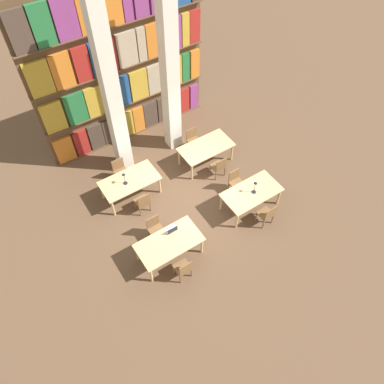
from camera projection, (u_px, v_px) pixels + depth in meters
ground_plane at (190, 202)px, 11.95m from camera, size 40.00×40.00×0.00m
bookshelf_bank at (122, 69)px, 11.86m from camera, size 5.92×0.35×5.50m
pillar_left at (111, 93)px, 10.60m from camera, size 0.46×0.46×6.00m
pillar_center at (170, 71)px, 11.26m from camera, size 0.46×0.46×6.00m
reading_table_0 at (169, 244)px, 10.25m from camera, size 1.80×0.96×0.74m
chair_0 at (184, 268)px, 10.00m from camera, size 0.42×0.40×0.87m
chair_1 at (155, 228)px, 10.79m from camera, size 0.42×0.40×0.87m
laptop at (171, 230)px, 10.39m from camera, size 0.32×0.22×0.21m
reading_table_1 at (251, 193)px, 11.34m from camera, size 1.80×0.96×0.74m
chair_2 at (267, 214)px, 11.10m from camera, size 0.42×0.40×0.87m
chair_3 at (236, 181)px, 11.89m from camera, size 0.42×0.40×0.87m
desk_lamp_0 at (255, 185)px, 11.01m from camera, size 0.14×0.14×0.48m
reading_table_2 at (130, 182)px, 11.62m from camera, size 1.80×0.96×0.74m
chair_4 at (143, 202)px, 11.39m from camera, size 0.42×0.40×0.87m
chair_5 at (120, 170)px, 12.18m from camera, size 0.42×0.40×0.87m
desk_lamp_1 at (124, 177)px, 11.23m from camera, size 0.14×0.14×0.47m
reading_table_3 at (206, 148)px, 12.53m from camera, size 1.80×0.96×0.74m
chair_6 at (219, 166)px, 12.29m from camera, size 0.42×0.40×0.87m
chair_7 at (193, 139)px, 13.08m from camera, size 0.42×0.40×0.87m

